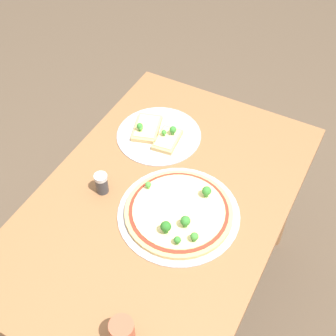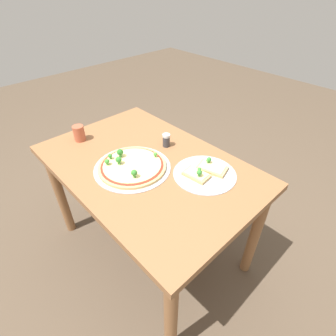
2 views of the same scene
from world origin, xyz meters
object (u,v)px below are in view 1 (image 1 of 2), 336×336
at_px(dining_table, 161,218).
at_px(pizza_tray_whole, 179,212).
at_px(drinking_cup, 122,333).
at_px(condiment_shaker, 102,183).
at_px(pizza_tray_slice, 157,134).

distance_m(dining_table, pizza_tray_whole, 0.14).
distance_m(pizza_tray_whole, drinking_cup, 0.44).
xyz_separation_m(drinking_cup, condiment_shaker, (-0.40, -0.33, -0.01)).
bearing_deg(pizza_tray_whole, drinking_cup, 7.66).
bearing_deg(pizza_tray_slice, condiment_shaker, -5.81).
xyz_separation_m(pizza_tray_slice, condiment_shaker, (0.32, -0.03, 0.03)).
xyz_separation_m(pizza_tray_whole, drinking_cup, (0.43, 0.06, 0.03)).
distance_m(dining_table, pizza_tray_slice, 0.33).
xyz_separation_m(dining_table, condiment_shaker, (0.06, -0.19, 0.14)).
height_order(dining_table, drinking_cup, drinking_cup).
height_order(dining_table, pizza_tray_whole, pizza_tray_whole).
distance_m(pizza_tray_slice, drinking_cup, 0.78).
bearing_deg(pizza_tray_slice, drinking_cup, 22.41).
bearing_deg(dining_table, condiment_shaker, -73.95).
bearing_deg(pizza_tray_whole, dining_table, -106.21).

